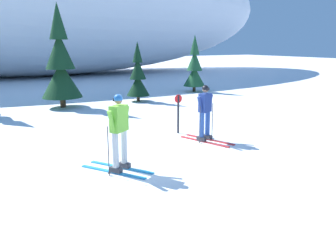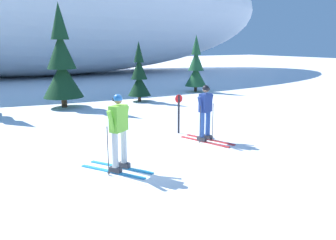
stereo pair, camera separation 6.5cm
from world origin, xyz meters
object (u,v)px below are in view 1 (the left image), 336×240
at_px(skier_navy_jacket, 205,112).
at_px(pine_tree_center, 60,65).
at_px(skier_lime_jacket, 119,131).
at_px(pine_tree_far_right, 194,68).
at_px(pine_tree_center_right, 138,77).
at_px(trail_marker_post, 178,111).

bearing_deg(skier_navy_jacket, pine_tree_center, 106.21).
bearing_deg(skier_lime_jacket, pine_tree_center, 83.94).
xyz_separation_m(skier_lime_jacket, pine_tree_far_right, (9.42, 10.35, 0.48)).
distance_m(skier_navy_jacket, pine_tree_center_right, 7.90).
relative_size(skier_navy_jacket, pine_tree_far_right, 0.52).
height_order(pine_tree_center, pine_tree_far_right, pine_tree_center).
bearing_deg(pine_tree_center, trail_marker_post, -72.76).
distance_m(pine_tree_center_right, trail_marker_post, 6.79).
distance_m(skier_navy_jacket, pine_tree_center, 8.41).
bearing_deg(trail_marker_post, pine_tree_far_right, 51.89).
height_order(skier_lime_jacket, trail_marker_post, skier_lime_jacket).
xyz_separation_m(skier_navy_jacket, skier_lime_jacket, (-3.29, -1.06, 0.08)).
relative_size(pine_tree_center, pine_tree_far_right, 1.38).
xyz_separation_m(pine_tree_center, pine_tree_far_right, (8.46, 1.28, -0.55)).
xyz_separation_m(skier_lime_jacket, pine_tree_center, (0.96, 9.07, 1.03)).
bearing_deg(pine_tree_center_right, pine_tree_far_right, 18.35).
distance_m(skier_navy_jacket, pine_tree_far_right, 11.14).
relative_size(pine_tree_far_right, trail_marker_post, 2.65).
bearing_deg(pine_tree_center_right, skier_lime_jacket, -118.50).
bearing_deg(pine_tree_far_right, pine_tree_center_right, -161.65).
relative_size(skier_navy_jacket, trail_marker_post, 1.39).
bearing_deg(pine_tree_center_right, pine_tree_center, 176.08).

